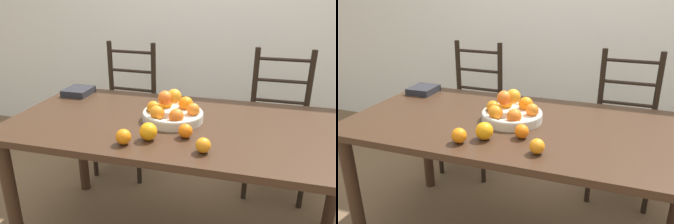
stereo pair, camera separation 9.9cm
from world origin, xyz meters
TOP-DOWN VIEW (x-y plane):
  - wall_back at (0.00, 1.51)m, footprint 8.00×0.06m
  - dining_table at (0.00, 0.00)m, footprint 1.86×0.89m
  - fruit_bowl at (-0.08, 0.02)m, footprint 0.32×0.32m
  - orange_loose_0 at (0.14, -0.30)m, footprint 0.07×0.07m
  - orange_loose_1 at (0.04, -0.18)m, footprint 0.07×0.07m
  - orange_loose_2 at (-0.21, -0.32)m, footprint 0.07×0.07m
  - orange_loose_3 at (-0.12, -0.25)m, footprint 0.08×0.08m
  - chair_left at (-0.66, 0.77)m, footprint 0.43×0.41m
  - chair_right at (0.51, 0.77)m, footprint 0.43×0.41m
  - book_stack at (-0.79, 0.29)m, footprint 0.16×0.18m

SIDE VIEW (x-z plane):
  - chair_left at x=-0.66m, z-range -0.03..1.01m
  - chair_right at x=0.51m, z-range -0.03..1.01m
  - dining_table at x=0.00m, z-range 0.29..1.07m
  - book_stack at x=-0.79m, z-range 0.78..0.82m
  - orange_loose_0 at x=0.14m, z-range 0.78..0.84m
  - orange_loose_1 at x=0.04m, z-range 0.78..0.84m
  - orange_loose_2 at x=-0.21m, z-range 0.78..0.85m
  - orange_loose_3 at x=-0.12m, z-range 0.78..0.86m
  - fruit_bowl at x=-0.08m, z-range 0.74..0.91m
  - wall_back at x=0.00m, z-range 0.00..2.60m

